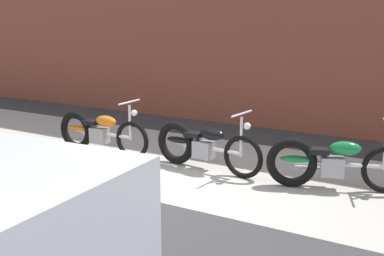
{
  "coord_description": "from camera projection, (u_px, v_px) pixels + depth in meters",
  "views": [
    {
      "loc": [
        3.83,
        -4.91,
        2.37
      ],
      "look_at": [
        0.2,
        1.26,
        0.75
      ],
      "focal_mm": 44.28,
      "sensor_mm": 36.0,
      "label": 1
    }
  ],
  "objects": [
    {
      "name": "motorcycle_green",
      "position": [
        327.0,
        162.0,
        6.76
      ],
      "size": [
        1.93,
        0.87,
        1.03
      ],
      "rotation": [
        0.0,
        0.0,
        0.33
      ],
      "color": "black",
      "rests_on": "ground"
    },
    {
      "name": "ground_plane",
      "position": [
        134.0,
        197.0,
        6.54
      ],
      "size": [
        80.0,
        80.0,
        0.0
      ],
      "primitive_type": "plane",
      "color": "#38383A"
    },
    {
      "name": "sidewalk_slab",
      "position": [
        197.0,
        164.0,
        8.01
      ],
      "size": [
        36.0,
        3.5,
        0.01
      ],
      "primitive_type": "cube",
      "color": "#B2ADA3",
      "rests_on": "ground"
    },
    {
      "name": "motorcycle_black",
      "position": [
        200.0,
        145.0,
        7.69
      ],
      "size": [
        2.01,
        0.58,
        1.03
      ],
      "rotation": [
        0.0,
        0.0,
        -0.09
      ],
      "color": "black",
      "rests_on": "ground"
    },
    {
      "name": "motorcycle_orange",
      "position": [
        96.0,
        132.0,
        8.63
      ],
      "size": [
        2.01,
        0.58,
        1.03
      ],
      "rotation": [
        0.0,
        0.0,
        0.02
      ],
      "color": "black",
      "rests_on": "ground"
    }
  ]
}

